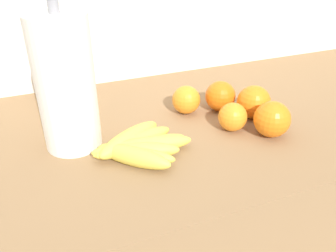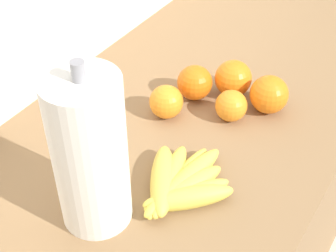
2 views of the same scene
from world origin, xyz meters
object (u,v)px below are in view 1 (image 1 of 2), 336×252
at_px(orange_back_left, 254,102).
at_px(paper_towel_roll, 66,84).
at_px(orange_center, 233,117).
at_px(banana_bunch, 136,147).
at_px(orange_back_right, 188,99).
at_px(orange_right, 272,119).
at_px(orange_front, 220,96).

xyz_separation_m(orange_back_left, paper_towel_roll, (-0.43, 0.04, 0.10)).
bearing_deg(orange_center, orange_back_left, 24.25).
distance_m(banana_bunch, orange_center, 0.24).
bearing_deg(orange_center, orange_back_right, 116.42).
distance_m(orange_back_left, paper_towel_roll, 0.44).
relative_size(orange_center, paper_towel_roll, 0.22).
bearing_deg(orange_right, orange_center, 141.62).
relative_size(banana_bunch, orange_right, 2.60).
distance_m(banana_bunch, orange_front, 0.29).
xyz_separation_m(orange_back_right, orange_back_left, (0.14, -0.08, 0.01)).
height_order(orange_front, orange_back_left, orange_back_left).
height_order(orange_center, orange_back_right, orange_back_right).
relative_size(orange_center, orange_back_left, 0.82).
bearing_deg(orange_front, orange_back_left, -49.11).
relative_size(orange_center, orange_front, 0.87).
height_order(banana_bunch, orange_back_left, orange_back_left).
bearing_deg(orange_back_right, orange_center, -63.58).
bearing_deg(orange_back_left, paper_towel_roll, 174.79).
bearing_deg(orange_front, paper_towel_roll, -176.09).
relative_size(orange_back_right, paper_towel_roll, 0.23).
height_order(banana_bunch, orange_center, orange_center).
height_order(banana_bunch, orange_right, orange_right).
distance_m(orange_center, paper_towel_roll, 0.37).
distance_m(orange_front, orange_back_left, 0.09).
height_order(banana_bunch, paper_towel_roll, paper_towel_roll).
bearing_deg(orange_center, banana_bunch, -175.92).
bearing_deg(paper_towel_roll, orange_right, -17.19).
xyz_separation_m(banana_bunch, orange_back_left, (0.32, 0.05, 0.02)).
xyz_separation_m(orange_back_right, paper_towel_roll, (-0.29, -0.04, 0.10)).
xyz_separation_m(orange_right, orange_back_right, (-0.13, 0.17, -0.01)).
bearing_deg(banana_bunch, orange_center, 4.08).
bearing_deg(paper_towel_roll, orange_back_left, -5.21).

